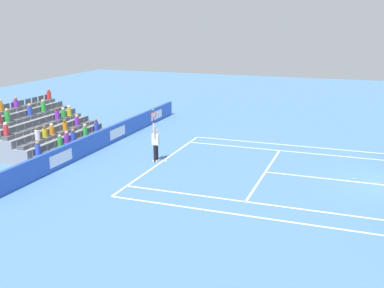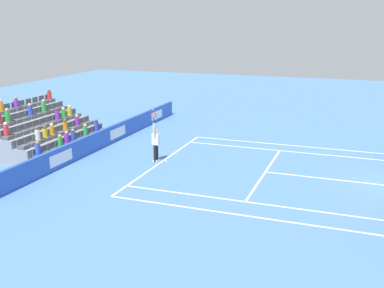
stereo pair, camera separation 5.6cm
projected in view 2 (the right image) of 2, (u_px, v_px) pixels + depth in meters
line_baseline at (163, 161)px, 24.55m from camera, size 10.97×0.10×0.01m
line_service at (265, 172)px, 22.72m from camera, size 8.23×0.10×0.01m
line_centre_service at (333, 179)px, 21.65m from camera, size 0.10×6.40×0.01m
line_singles_sideline_left at (256, 203)px, 18.84m from camera, size 0.10×11.89×0.01m
line_singles_sideline_right at (288, 151)px, 26.30m from camera, size 0.10×11.89×0.01m
line_doubles_sideline_left at (248, 216)px, 17.59m from camera, size 0.10×11.89×0.01m
line_doubles_sideline_right at (291, 145)px, 27.54m from camera, size 0.10×11.89×0.01m
line_centre_mark at (165, 161)px, 24.51m from camera, size 0.10×0.20×0.01m
sponsor_barrier at (91, 144)px, 25.89m from camera, size 23.29×0.22×1.05m
tennis_player at (156, 143)px, 24.23m from camera, size 0.53×0.37×2.85m
stadium_stand at (38, 133)px, 26.99m from camera, size 6.82×4.75×2.98m
loose_tennis_ball at (354, 179)px, 21.65m from camera, size 0.07×0.07×0.07m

